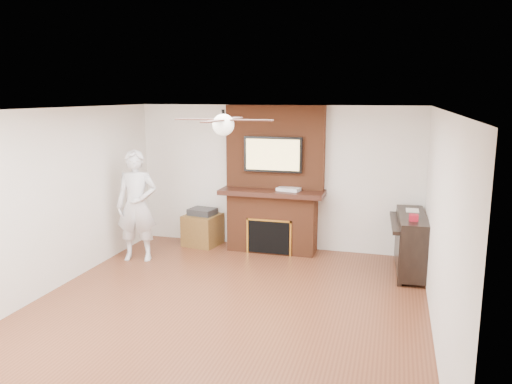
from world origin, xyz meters
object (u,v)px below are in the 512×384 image
(person, at_px, (137,206))
(side_table, at_px, (203,228))
(piano, at_px, (411,242))
(fireplace, at_px, (273,194))

(person, height_order, side_table, person)
(piano, bearing_deg, person, -175.10)
(fireplace, relative_size, person, 1.38)
(fireplace, relative_size, side_table, 3.75)
(fireplace, height_order, piano, fireplace)
(person, bearing_deg, piano, -5.83)
(side_table, bearing_deg, fireplace, 12.39)
(fireplace, distance_m, side_table, 1.47)
(side_table, bearing_deg, person, -114.61)
(side_table, xyz_separation_m, piano, (3.57, -0.48, 0.18))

